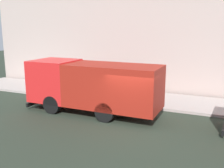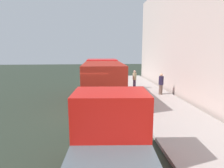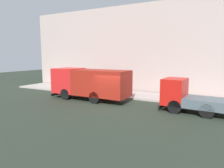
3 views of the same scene
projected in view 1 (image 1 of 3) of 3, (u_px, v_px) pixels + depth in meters
name	position (u px, v px, depth m)	size (l,w,h in m)	color
ground	(130.00, 126.00, 12.80)	(80.00, 80.00, 0.00)	#293227
sidewalk	(155.00, 100.00, 17.16)	(3.73, 30.00, 0.16)	#B1A49F
building_facade	(165.00, 26.00, 18.28)	(0.50, 30.00, 9.68)	#BFA9A0
large_utility_truck	(92.00, 84.00, 14.49)	(2.52, 7.67, 2.88)	red
pedestrian_walking	(109.00, 79.00, 19.17)	(0.41, 0.41, 1.68)	brown
pedestrian_standing	(69.00, 80.00, 18.65)	(0.48, 0.48, 1.68)	#41314B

